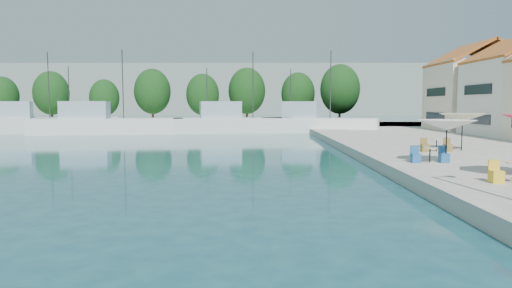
{
  "coord_description": "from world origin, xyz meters",
  "views": [
    {
      "loc": [
        -0.17,
        0.01,
        3.46
      ],
      "look_at": [
        -0.25,
        26.0,
        1.19
      ],
      "focal_mm": 32.0,
      "sensor_mm": 36.0,
      "label": 1
    }
  ],
  "objects_px": {
    "trawler_01": "(27,124)",
    "trawler_03": "(237,124)",
    "umbrella_cream": "(463,118)",
    "umbrella_white": "(447,125)",
    "trawler_04": "(315,124)",
    "trawler_02": "(105,125)"
  },
  "relations": [
    {
      "from": "trawler_03",
      "to": "trawler_04",
      "type": "xyz_separation_m",
      "value": [
        9.56,
        -0.29,
        0.0
      ]
    },
    {
      "from": "trawler_01",
      "to": "trawler_02",
      "type": "bearing_deg",
      "value": -32.55
    },
    {
      "from": "trawler_01",
      "to": "trawler_03",
      "type": "bearing_deg",
      "value": -19.87
    },
    {
      "from": "trawler_01",
      "to": "trawler_02",
      "type": "height_order",
      "value": "same"
    },
    {
      "from": "trawler_01",
      "to": "umbrella_white",
      "type": "height_order",
      "value": "trawler_01"
    },
    {
      "from": "trawler_01",
      "to": "trawler_03",
      "type": "relative_size",
      "value": 1.25
    },
    {
      "from": "trawler_01",
      "to": "umbrella_cream",
      "type": "height_order",
      "value": "trawler_01"
    },
    {
      "from": "trawler_04",
      "to": "umbrella_cream",
      "type": "bearing_deg",
      "value": -59.84
    },
    {
      "from": "trawler_04",
      "to": "trawler_03",
      "type": "bearing_deg",
      "value": -163.27
    },
    {
      "from": "trawler_04",
      "to": "umbrella_white",
      "type": "relative_size",
      "value": 5.02
    },
    {
      "from": "trawler_02",
      "to": "trawler_04",
      "type": "distance_m",
      "value": 24.94
    },
    {
      "from": "trawler_03",
      "to": "trawler_04",
      "type": "relative_size",
      "value": 1.14
    },
    {
      "from": "umbrella_white",
      "to": "umbrella_cream",
      "type": "relative_size",
      "value": 0.99
    },
    {
      "from": "trawler_02",
      "to": "umbrella_white",
      "type": "height_order",
      "value": "trawler_02"
    },
    {
      "from": "trawler_02",
      "to": "trawler_01",
      "type": "bearing_deg",
      "value": 158.91
    },
    {
      "from": "trawler_04",
      "to": "trawler_02",
      "type": "bearing_deg",
      "value": -156.57
    },
    {
      "from": "trawler_01",
      "to": "umbrella_white",
      "type": "xyz_separation_m",
      "value": [
        37.12,
        -33.05,
        1.38
      ]
    },
    {
      "from": "trawler_03",
      "to": "umbrella_white",
      "type": "height_order",
      "value": "trawler_03"
    },
    {
      "from": "umbrella_cream",
      "to": "umbrella_white",
      "type": "bearing_deg",
      "value": -119.87
    },
    {
      "from": "trawler_01",
      "to": "umbrella_white",
      "type": "bearing_deg",
      "value": -62.23
    },
    {
      "from": "trawler_04",
      "to": "umbrella_white",
      "type": "height_order",
      "value": "trawler_04"
    },
    {
      "from": "trawler_03",
      "to": "umbrella_cream",
      "type": "distance_m",
      "value": 31.31
    }
  ]
}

